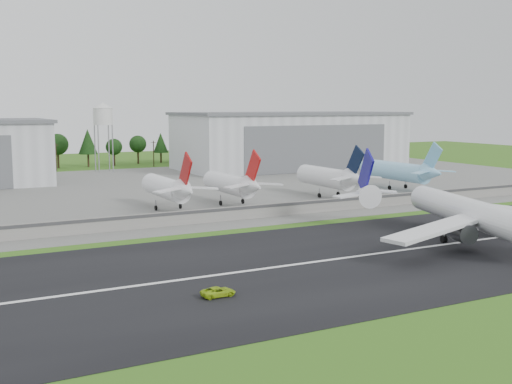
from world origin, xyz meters
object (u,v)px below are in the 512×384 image
main_airliner (471,219)px  parked_jet_navy (332,177)px  parked_jet_red_a (170,188)px  parked_jet_skyblue (401,171)px  parked_jet_red_b (234,184)px  ground_vehicle (218,292)px

main_airliner → parked_jet_navy: main_airliner is taller
parked_jet_red_a → parked_jet_skyblue: (83.71, 5.03, 0.18)m
parked_jet_red_b → main_airliner: bearing=-72.0°
parked_jet_red_b → parked_jet_navy: size_ratio=1.00×
ground_vehicle → parked_jet_skyblue: (104.87, 82.71, 5.50)m
ground_vehicle → parked_jet_red_b: (40.26, 77.67, 5.29)m
ground_vehicle → main_airliner: bearing=-81.4°
main_airliner → ground_vehicle: (-61.99, -10.71, -4.07)m
parked_jet_navy → parked_jet_skyblue: 31.81m
main_airliner → parked_jet_red_a: bearing=-41.7°
ground_vehicle → parked_jet_navy: (73.46, 77.71, 5.50)m
parked_jet_red_a → parked_jet_red_b: (19.09, -0.01, -0.04)m
main_airliner → ground_vehicle: 63.04m
parked_jet_red_a → main_airliner: bearing=-58.6°
ground_vehicle → parked_jet_red_a: 80.69m
parked_jet_skyblue → ground_vehicle: bearing=-141.7°
main_airliner → parked_jet_skyblue: 83.82m
parked_jet_red_a → parked_jet_navy: parked_jet_navy is taller
main_airliner → parked_jet_skyblue: bearing=-103.8°
parked_jet_skyblue → parked_jet_navy: bearing=-170.9°
parked_jet_skyblue → main_airliner: bearing=-120.8°
parked_jet_navy → parked_jet_red_a: bearing=-180.0°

